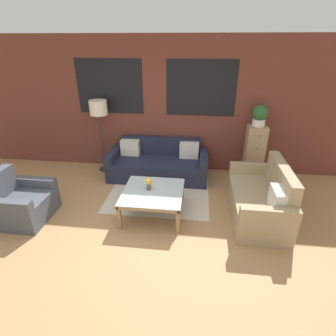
{
  "coord_description": "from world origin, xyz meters",
  "views": [
    {
      "loc": [
        0.93,
        -3.08,
        2.67
      ],
      "look_at": [
        0.42,
        1.23,
        0.55
      ],
      "focal_mm": 28.0,
      "sensor_mm": 36.0,
      "label": 1
    }
  ],
  "objects": [
    {
      "name": "flower_vase",
      "position": [
        0.17,
        0.61,
        0.56
      ],
      "size": [
        0.11,
        0.11,
        0.21
      ],
      "color": "brown",
      "rests_on": "coffee_table"
    },
    {
      "name": "ground_plane",
      "position": [
        0.0,
        0.0,
        0.0
      ],
      "size": [
        16.0,
        16.0,
        0.0
      ],
      "primitive_type": "plane",
      "color": "#AD7F51"
    },
    {
      "name": "rug",
      "position": [
        0.25,
        1.18,
        0.0
      ],
      "size": [
        1.9,
        1.47,
        0.0
      ],
      "color": "beige",
      "rests_on": "ground_plane"
    },
    {
      "name": "drawer_cabinet",
      "position": [
        2.12,
        2.18,
        0.56
      ],
      "size": [
        0.38,
        0.38,
        1.13
      ],
      "color": "tan",
      "rests_on": "ground_plane"
    },
    {
      "name": "potted_plant",
      "position": [
        2.12,
        2.18,
        1.35
      ],
      "size": [
        0.3,
        0.3,
        0.42
      ],
      "color": "silver",
      "rests_on": "drawer_cabinet"
    },
    {
      "name": "armchair_corner",
      "position": [
        -1.87,
        0.2,
        0.28
      ],
      "size": [
        0.8,
        0.85,
        0.84
      ],
      "color": "#474C56",
      "rests_on": "ground_plane"
    },
    {
      "name": "wall_back_brick",
      "position": [
        0.0,
        2.44,
        1.41
      ],
      "size": [
        8.4,
        0.09,
        2.8
      ],
      "color": "brown",
      "rests_on": "ground_plane"
    },
    {
      "name": "couch_dark",
      "position": [
        0.13,
        1.95,
        0.28
      ],
      "size": [
        2.06,
        0.88,
        0.78
      ],
      "color": "#1E2338",
      "rests_on": "ground_plane"
    },
    {
      "name": "settee_vintage",
      "position": [
        2.02,
        0.72,
        0.31
      ],
      "size": [
        0.8,
        1.59,
        0.92
      ],
      "color": "tan",
      "rests_on": "ground_plane"
    },
    {
      "name": "floor_lamp",
      "position": [
        -1.14,
        2.11,
        1.35
      ],
      "size": [
        0.37,
        0.37,
        1.57
      ],
      "color": "#2D2D2D",
      "rests_on": "ground_plane"
    },
    {
      "name": "coffee_table",
      "position": [
        0.25,
        0.57,
        0.38
      ],
      "size": [
        0.98,
        0.98,
        0.44
      ],
      "color": "silver",
      "rests_on": "ground_plane"
    }
  ]
}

